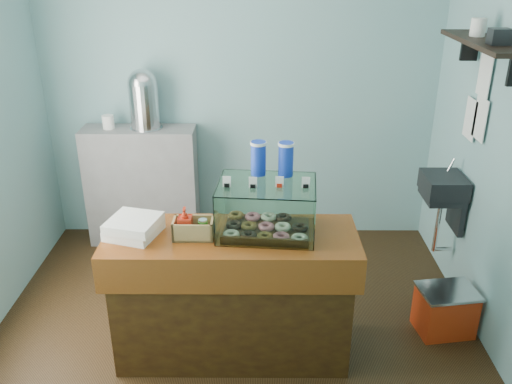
{
  "coord_description": "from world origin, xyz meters",
  "views": [
    {
      "loc": [
        0.17,
        -3.24,
        2.54
      ],
      "look_at": [
        0.15,
        -0.15,
        1.15
      ],
      "focal_mm": 38.0,
      "sensor_mm": 36.0,
      "label": 1
    }
  ],
  "objects_px": {
    "coffee_urn": "(144,98)",
    "display_case": "(267,205)",
    "red_cooler": "(445,310)",
    "counter": "(233,294)"
  },
  "relations": [
    {
      "from": "red_cooler",
      "to": "counter",
      "type": "bearing_deg",
      "value": 179.27
    },
    {
      "from": "display_case",
      "to": "coffee_urn",
      "type": "bearing_deg",
      "value": 129.71
    },
    {
      "from": "counter",
      "to": "display_case",
      "type": "relative_size",
      "value": 2.5
    },
    {
      "from": "coffee_urn",
      "to": "display_case",
      "type": "bearing_deg",
      "value": -55.15
    },
    {
      "from": "display_case",
      "to": "coffee_urn",
      "type": "relative_size",
      "value": 1.23
    },
    {
      "from": "counter",
      "to": "display_case",
      "type": "xyz_separation_m",
      "value": [
        0.22,
        0.08,
        0.62
      ]
    },
    {
      "from": "counter",
      "to": "coffee_urn",
      "type": "distance_m",
      "value": 2.01
    },
    {
      "from": "coffee_urn",
      "to": "red_cooler",
      "type": "height_order",
      "value": "coffee_urn"
    },
    {
      "from": "counter",
      "to": "red_cooler",
      "type": "relative_size",
      "value": 3.67
    },
    {
      "from": "red_cooler",
      "to": "coffee_urn",
      "type": "bearing_deg",
      "value": 140.78
    }
  ]
}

